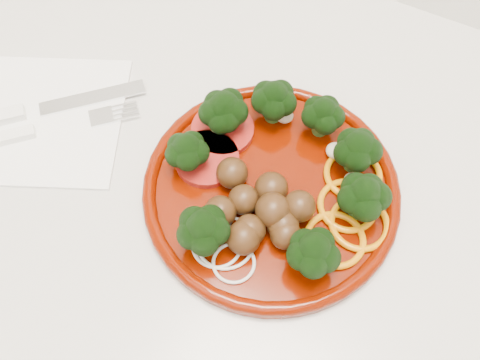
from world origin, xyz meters
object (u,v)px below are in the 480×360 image
at_px(plate, 272,180).
at_px(knife, 19,114).
at_px(napkin, 44,119).
at_px(fork, 18,135).

relative_size(plate, knife, 1.53).
relative_size(plate, napkin, 1.51).
distance_m(plate, fork, 0.28).
height_order(napkin, knife, knife).
distance_m(plate, knife, 0.29).
height_order(plate, knife, plate).
xyz_separation_m(knife, fork, (0.02, -0.02, -0.00)).
bearing_deg(fork, plate, -29.90).
xyz_separation_m(plate, fork, (-0.27, -0.07, -0.01)).
height_order(plate, fork, plate).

